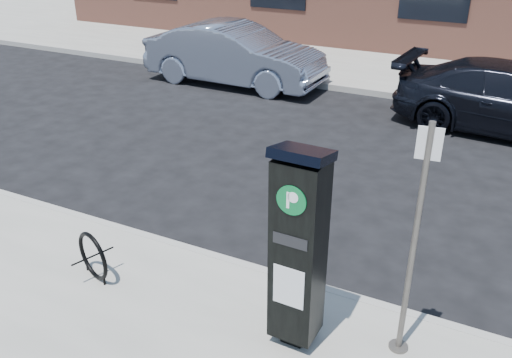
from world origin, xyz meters
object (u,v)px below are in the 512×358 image
Objects in this scene: bike_rack at (93,256)px; car_silver at (235,54)px; sign_pole at (413,248)px; parking_kiosk at (298,248)px.

bike_rack is 8.89m from car_silver.
sign_pole is at bearing -140.98° from car_silver.
sign_pole is 10.19m from car_silver.
parking_kiosk is 3.52× the size of bike_rack.
parking_kiosk is at bearing -146.79° from car_silver.
car_silver is at bearing 121.32° from sign_pole.
parking_kiosk is at bearing 21.69° from bike_rack.
parking_kiosk is 0.89× the size of sign_pole.
sign_pole reaches higher than car_silver.
parking_kiosk is 2.70m from bike_rack.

